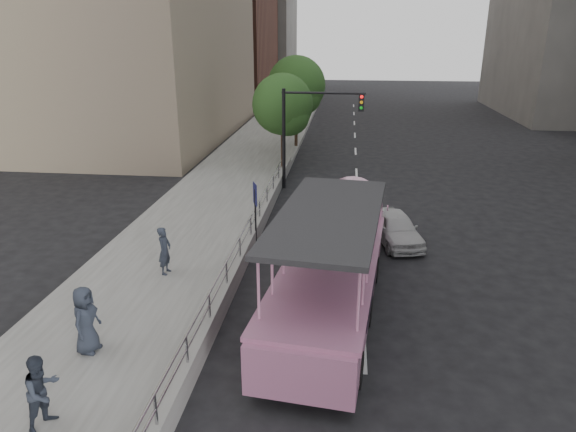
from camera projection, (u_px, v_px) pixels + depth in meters
The scene contains 14 objects.
ground at pixel (329, 308), 15.47m from camera, with size 160.00×160.00×0.00m, color black.
sidewalk at pixel (221, 197), 25.39m from camera, with size 5.50×80.00×0.30m, color #A2A29D.
kerb_wall at pixel (240, 261), 17.51m from camera, with size 0.24×30.00×0.36m, color gray.
guardrail at pixel (240, 243), 17.29m from camera, with size 0.07×22.00×0.71m.
duck_boat at pixel (334, 264), 15.46m from camera, with size 3.60×10.41×3.39m.
car at pixel (396, 228), 20.13m from camera, with size 1.45×3.60×1.23m, color silver.
pedestrian_near at pixel (165, 251), 16.78m from camera, with size 0.59×0.39×1.62m, color #282E3B.
pedestrian_mid at pixel (42, 391), 10.19m from camera, with size 0.79×0.61×1.61m, color #282E3B.
pedestrian_far at pixel (86, 320), 12.60m from camera, with size 0.86×0.56×1.75m, color #282E3B.
parking_sign at pixel (255, 207), 19.38m from camera, with size 0.24×0.54×2.55m.
traffic_signal at pixel (307, 123), 26.16m from camera, with size 4.20×0.32×5.20m.
street_tree_near at pixel (284, 107), 29.43m from camera, with size 3.52×3.52×5.72m.
street_tree_far at pixel (298, 88), 34.86m from camera, with size 3.97×3.97×6.45m.
midrise_stone_b at pixel (237, 17), 73.69m from camera, with size 16.00×14.00×20.00m, color gray.
Camera 1 is at (0.33, -13.68, 7.82)m, focal length 32.00 mm.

